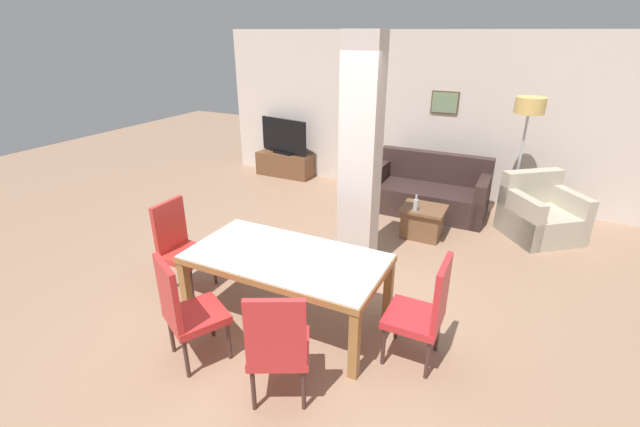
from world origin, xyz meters
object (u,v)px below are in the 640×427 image
Objects in this scene: dining_chair_head_right at (425,309)px; dining_chair_near_right at (278,344)px; dining_chair_head_left at (180,244)px; dining_table at (286,267)px; tv_stand at (285,164)px; tv_screen at (284,137)px; armchair at (540,216)px; floor_lamp at (528,117)px; coffee_table at (422,221)px; sofa at (428,193)px; bottle at (416,204)px; dining_chair_near_left at (186,308)px.

dining_chair_head_right is 1.27m from dining_chair_near_right.
dining_chair_head_left is 1.00× the size of dining_chair_head_right.
dining_chair_head_right and dining_chair_near_right have the same top height.
dining_table is 1.87× the size of dining_chair_near_right.
dining_chair_near_right is at bearing -59.74° from tv_stand.
dining_chair_head_right reaches higher than dining_table.
tv_screen is at bearing -165.33° from dining_chair_head_left.
tv_stand is at bearing 121.00° from dining_table.
armchair is at bearing 40.24° from dining_chair_near_right.
floor_lamp reaches higher than dining_chair_near_right.
dining_table is at bearing 17.19° from armchair.
floor_lamp is (3.16, 3.57, 1.04)m from dining_chair_head_left.
tv_screen is (-4.58, 0.76, 0.48)m from armchair.
coffee_table is at bearing 165.12° from tv_screen.
dining_chair_head_left is 0.57× the size of sofa.
coffee_table is 3.51m from tv_screen.
dining_table reaches higher than bottle.
coffee_table is at bearing -11.44° from armchair.
dining_chair_head_left is 3.25m from coffee_table.
tv_screen is at bearing -47.81° from armchair.
sofa is at bearing 61.39° from dining_chair_near_right.
dining_chair_near_left is 5.22m from tv_stand.
armchair is 0.66× the size of floor_lamp.
dining_chair_near_right is 0.95× the size of tv_screen.
dining_chair_head_left is 0.95× the size of tv_screen.
dining_chair_head_right is (1.81, 0.88, 0.00)m from dining_chair_near_left.
dining_chair_near_left is 0.83× the size of armchair.
dining_chair_near_right is 3.24m from bottle.
armchair is (0.86, 3.21, -0.24)m from dining_chair_head_right.
dining_chair_near_right is at bearing -106.73° from floor_lamp.
coffee_table is (1.21, 3.35, -0.31)m from dining_chair_near_left.
dining_chair_near_left reaches higher than tv_stand.
dining_chair_head_left is at bearing -130.25° from coffee_table.
dining_chair_head_right is 2.42m from bottle.
armchair is 4.67m from tv_screen.
bottle is (-0.68, 2.32, -0.02)m from dining_chair_head_right.
dining_chair_head_right is 4.56× the size of bottle.
dining_table is 1.77× the size of tv_screen.
floor_lamp is at bearing -5.49° from tv_stand.
sofa is at bearing 104.05° from dining_chair_near_left.
dining_table is at bearing 90.00° from dining_chair_head_right.
tv_stand is at bearing 151.52° from bottle.
armchair is at bearing 55.55° from dining_table.
dining_chair_near_right is 0.55× the size of floor_lamp.
dining_table is at bearing 131.80° from tv_screen.
armchair is 1.79m from bottle.
dining_table is at bearing 90.00° from dining_chair_near_left.
dining_chair_head_left is 1.00× the size of dining_chair_near_right.
tv_stand is at bearing -10.36° from sofa.
dining_chair_head_right is 0.83× the size of armchair.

